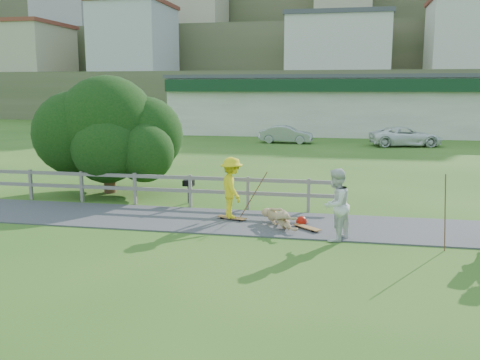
{
  "coord_description": "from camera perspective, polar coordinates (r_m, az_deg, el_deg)",
  "views": [
    {
      "loc": [
        3.17,
        -13.82,
        4.0
      ],
      "look_at": [
        -0.02,
        2.0,
        1.21
      ],
      "focal_mm": 40.0,
      "sensor_mm": 36.0,
      "label": 1
    }
  ],
  "objects": [
    {
      "name": "pole_spec_left",
      "position": [
        14.09,
        21.03,
        -3.29
      ],
      "size": [
        0.03,
        0.03,
        1.94
      ],
      "primitive_type": "cylinder",
      "color": "brown",
      "rests_on": "ground"
    },
    {
      "name": "tree",
      "position": [
        21.06,
        -13.86,
        3.49
      ],
      "size": [
        6.07,
        6.07,
        3.58
      ],
      "primitive_type": null,
      "color": "black",
      "rests_on": "ground"
    },
    {
      "name": "helmet",
      "position": [
        15.76,
        6.57,
        -4.38
      ],
      "size": [
        0.31,
        0.31,
        0.31
      ],
      "primitive_type": "sphere",
      "color": "#A81308",
      "rests_on": "ground"
    },
    {
      "name": "car_white",
      "position": [
        38.88,
        17.27,
        4.45
      ],
      "size": [
        5.23,
        3.17,
        1.36
      ],
      "primitive_type": "imported",
      "rotation": [
        0.0,
        0.0,
        1.77
      ],
      "color": "white",
      "rests_on": "ground"
    },
    {
      "name": "bbq",
      "position": [
        18.81,
        -5.49,
        -1.25
      ],
      "size": [
        0.38,
        0.3,
        0.82
      ],
      "primitive_type": null,
      "rotation": [
        0.0,
        0.0,
        0.03
      ],
      "color": "black",
      "rests_on": "ground"
    },
    {
      "name": "skater_rider",
      "position": [
        16.15,
        -0.9,
        -1.18
      ],
      "size": [
        1.17,
        1.38,
        1.85
      ],
      "primitive_type": "imported",
      "rotation": [
        0.0,
        0.0,
        2.06
      ],
      "color": "yellow",
      "rests_on": "ground"
    },
    {
      "name": "spectator_a",
      "position": [
        14.27,
        10.15,
        -2.63
      ],
      "size": [
        1.09,
        1.17,
        1.93
      ],
      "primitive_type": "imported",
      "rotation": [
        0.0,
        0.0,
        4.22
      ],
      "color": "silver",
      "rests_on": "ground"
    },
    {
      "name": "longboard_rider",
      "position": [
        16.33,
        -0.89,
        -4.18
      ],
      "size": [
        0.97,
        0.51,
        0.1
      ],
      "primitive_type": null,
      "rotation": [
        0.0,
        0.0,
        -0.32
      ],
      "color": "olive",
      "rests_on": "ground"
    },
    {
      "name": "hillside",
      "position": [
        105.69,
        9.97,
        15.3
      ],
      "size": [
        220.0,
        67.0,
        47.5
      ],
      "color": "#4A5633",
      "rests_on": "ground"
    },
    {
      "name": "pole_rider",
      "position": [
        16.43,
        1.45,
        -1.24
      ],
      "size": [
        0.03,
        0.03,
        1.71
      ],
      "primitive_type": "cylinder",
      "color": "brown",
      "rests_on": "ground"
    },
    {
      "name": "path",
      "position": [
        16.14,
        -0.3,
        -4.47
      ],
      "size": [
        34.0,
        3.0,
        0.04
      ],
      "primitive_type": "cube",
      "color": "#3C3C3E",
      "rests_on": "ground"
    },
    {
      "name": "longboard_fallen",
      "position": [
        15.33,
        7.17,
        -5.19
      ],
      "size": [
        0.86,
        0.8,
        0.11
      ],
      "primitive_type": null,
      "rotation": [
        0.0,
        0.0,
        -0.73
      ],
      "color": "olive",
      "rests_on": "ground"
    },
    {
      "name": "ground",
      "position": [
        14.73,
        -1.49,
        -5.95
      ],
      "size": [
        260.0,
        260.0,
        0.0
      ],
      "primitive_type": "plane",
      "color": "#2B5919",
      "rests_on": "ground"
    },
    {
      "name": "skater_fallen",
      "position": [
        15.44,
        4.25,
        -4.07
      ],
      "size": [
        1.59,
        1.31,
        0.61
      ],
      "primitive_type": "imported",
      "rotation": [
        0.0,
        0.0,
        0.63
      ],
      "color": "tan",
      "rests_on": "ground"
    },
    {
      "name": "fence",
      "position": [
        19.09,
        -12.88,
        -0.33
      ],
      "size": [
        15.05,
        0.1,
        1.1
      ],
      "color": "#635E57",
      "rests_on": "ground"
    },
    {
      "name": "strip_mall",
      "position": [
        48.79,
        12.47,
        7.9
      ],
      "size": [
        32.5,
        10.75,
        5.1
      ],
      "color": "beige",
      "rests_on": "ground"
    },
    {
      "name": "car_silver",
      "position": [
        39.44,
        4.94,
        4.87
      ],
      "size": [
        3.92,
        1.52,
        1.27
      ],
      "primitive_type": "imported",
      "rotation": [
        0.0,
        0.0,
        1.53
      ],
      "color": "#A5A7AD",
      "rests_on": "ground"
    }
  ]
}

